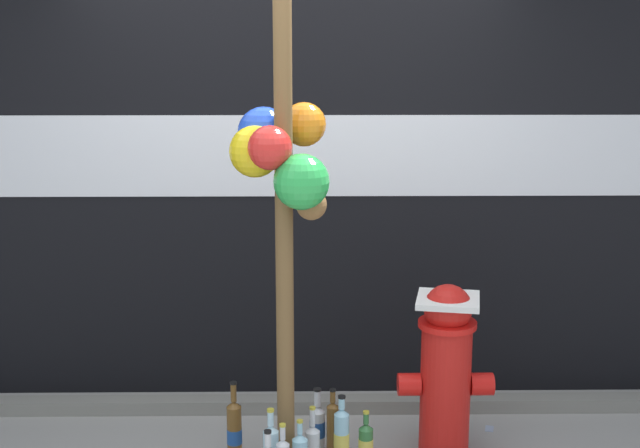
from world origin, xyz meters
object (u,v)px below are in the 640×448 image
bottle_4 (366,443)px  bottle_6 (317,427)px  memorial_post (281,123)px  fire_hydrant (446,367)px  bottle_2 (342,438)px  bottle_3 (333,428)px  bottle_5 (234,429)px  bottle_7 (313,446)px

bottle_4 → bottle_6: 0.28m
memorial_post → fire_hydrant: (0.82, 0.25, -1.27)m
bottle_2 → bottle_4: 0.14m
memorial_post → fire_hydrant: memorial_post is taller
bottle_2 → bottle_6: size_ratio=1.11×
bottle_3 → bottle_2: bearing=-71.7°
memorial_post → bottle_5: bearing=141.7°
bottle_3 → bottle_5: bearing=-179.4°
bottle_2 → bottle_7: 0.15m
bottle_3 → bottle_5: (-0.50, -0.00, -0.00)m
fire_hydrant → bottle_7: 0.79m
bottle_3 → bottle_4: bearing=-29.8°
bottle_4 → bottle_7: (-0.27, -0.04, 0.01)m
bottle_2 → bottle_3: size_ratio=1.05×
fire_hydrant → bottle_4: (-0.42, -0.13, -0.36)m
memorial_post → bottle_4: memorial_post is taller
fire_hydrant → bottle_2: 0.64m
bottle_4 → bottle_5: size_ratio=0.70×
bottle_3 → bottle_6: size_ratio=1.06×
fire_hydrant → memorial_post: bearing=-163.1°
bottle_2 → bottle_4: size_ratio=1.33×
memorial_post → bottle_6: bearing=58.3°
memorial_post → bottle_3: (0.24, 0.21, -1.58)m
bottle_2 → bottle_6: bearing=123.6°
memorial_post → bottle_3: bearing=41.3°
bottle_2 → bottle_3: bottle_2 is taller
bottle_4 → bottle_3: bearing=150.2°
memorial_post → bottle_5: 1.62m
bottle_4 → bottle_6: size_ratio=0.83×
bottle_3 → bottle_6: bearing=145.2°
bottle_3 → bottle_7: bottle_3 is taller
memorial_post → bottle_2: memorial_post is taller
bottle_4 → bottle_5: 0.68m
bottle_2 → memorial_post: bearing=-162.8°
bottle_5 → bottle_6: bottle_5 is taller
memorial_post → bottle_4: (0.41, 0.12, -1.62)m
memorial_post → bottle_7: size_ratio=9.06×
bottle_5 → bottle_6: 0.43m
bottle_3 → bottle_7: bearing=-128.2°
bottle_2 → bottle_7: bearing=-177.4°
bottle_4 → bottle_5: bottle_5 is taller
bottle_6 → bottle_5: bearing=-172.2°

